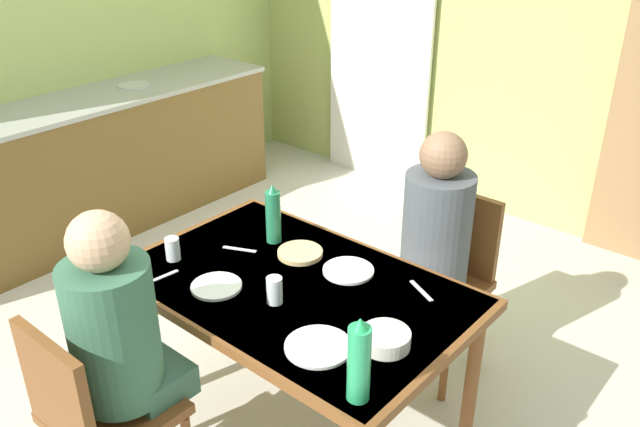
# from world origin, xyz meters

# --- Properties ---
(ground_plane) EXTENTS (6.56, 6.56, 0.00)m
(ground_plane) POSITION_xyz_m (0.00, 0.00, 0.00)
(ground_plane) COLOR beige
(wall_back) EXTENTS (4.54, 0.10, 2.87)m
(wall_back) POSITION_xyz_m (0.00, 2.52, 1.43)
(wall_back) COLOR #A9B662
(wall_back) RESTS_ON ground_plane
(wall_left) EXTENTS (0.10, 3.78, 2.87)m
(wall_left) POSITION_xyz_m (-2.17, 0.63, 1.43)
(wall_left) COLOR #A5BA67
(wall_left) RESTS_ON ground_plane
(curtain_panel) EXTENTS (0.90, 0.03, 2.41)m
(curtain_panel) POSITION_xyz_m (-0.92, 2.42, 1.20)
(curtain_panel) COLOR white
(curtain_panel) RESTS_ON ground_plane
(kitchen_counter) EXTENTS (0.61, 2.65, 0.91)m
(kitchen_counter) POSITION_xyz_m (-1.84, 0.50, 0.45)
(kitchen_counter) COLOR brown
(kitchen_counter) RESTS_ON ground_plane
(dining_table) EXTENTS (1.36, 0.87, 0.73)m
(dining_table) POSITION_xyz_m (0.45, -0.01, 0.65)
(dining_table) COLOR brown
(dining_table) RESTS_ON ground_plane
(chair_near_diner) EXTENTS (0.40, 0.40, 0.87)m
(chair_near_diner) POSITION_xyz_m (0.23, -0.80, 0.50)
(chair_near_diner) COLOR brown
(chair_near_diner) RESTS_ON ground_plane
(chair_far_diner) EXTENTS (0.40, 0.40, 0.87)m
(chair_far_diner) POSITION_xyz_m (0.67, 0.78, 0.50)
(chair_far_diner) COLOR brown
(chair_far_diner) RESTS_ON ground_plane
(person_near_diner) EXTENTS (0.30, 0.37, 0.77)m
(person_near_diner) POSITION_xyz_m (0.23, -0.66, 0.78)
(person_near_diner) COLOR #37634F
(person_near_diner) RESTS_ON ground_plane
(person_far_diner) EXTENTS (0.30, 0.37, 0.77)m
(person_far_diner) POSITION_xyz_m (0.67, 0.64, 0.78)
(person_far_diner) COLOR #47555F
(person_far_diner) RESTS_ON ground_plane
(water_bottle_green_near) EXTENTS (0.07, 0.07, 0.27)m
(water_bottle_green_near) POSITION_xyz_m (0.14, 0.19, 0.85)
(water_bottle_green_near) COLOR #24784E
(water_bottle_green_near) RESTS_ON dining_table
(water_bottle_green_far) EXTENTS (0.07, 0.07, 0.29)m
(water_bottle_green_far) POSITION_xyz_m (1.02, -0.35, 0.86)
(water_bottle_green_far) COLOR #269A5D
(water_bottle_green_far) RESTS_ON dining_table
(serving_bowl_center) EXTENTS (0.17, 0.17, 0.05)m
(serving_bowl_center) POSITION_xyz_m (0.93, -0.09, 0.75)
(serving_bowl_center) COLOR silver
(serving_bowl_center) RESTS_ON dining_table
(dinner_plate_near_left) EXTENTS (0.20, 0.20, 0.01)m
(dinner_plate_near_left) POSITION_xyz_m (0.23, -0.22, 0.73)
(dinner_plate_near_left) COLOR white
(dinner_plate_near_left) RESTS_ON dining_table
(dinner_plate_near_right) EXTENTS (0.23, 0.23, 0.01)m
(dinner_plate_near_right) POSITION_xyz_m (0.77, -0.25, 0.73)
(dinner_plate_near_right) COLOR white
(dinner_plate_near_right) RESTS_ON dining_table
(dinner_plate_far_center) EXTENTS (0.21, 0.21, 0.01)m
(dinner_plate_far_center) POSITION_xyz_m (0.55, 0.20, 0.73)
(dinner_plate_far_center) COLOR white
(dinner_plate_far_center) RESTS_ON dining_table
(drinking_glass_by_near_diner) EXTENTS (0.06, 0.06, 0.10)m
(drinking_glass_by_near_diner) POSITION_xyz_m (-0.06, -0.20, 0.77)
(drinking_glass_by_near_diner) COLOR silver
(drinking_glass_by_near_diner) RESTS_ON dining_table
(drinking_glass_by_far_diner) EXTENTS (0.06, 0.06, 0.10)m
(drinking_glass_by_far_diner) POSITION_xyz_m (0.47, -0.15, 0.78)
(drinking_glass_by_far_diner) COLOR silver
(drinking_glass_by_far_diner) RESTS_ON dining_table
(bread_plate_sliced) EXTENTS (0.19, 0.19, 0.02)m
(bread_plate_sliced) POSITION_xyz_m (0.31, 0.17, 0.74)
(bread_plate_sliced) COLOR #DBB77A
(bread_plate_sliced) RESTS_ON dining_table
(cutlery_knife_near) EXTENTS (0.14, 0.08, 0.00)m
(cutlery_knife_near) POSITION_xyz_m (0.85, 0.27, 0.73)
(cutlery_knife_near) COLOR silver
(cutlery_knife_near) RESTS_ON dining_table
(cutlery_fork_near) EXTENTS (0.14, 0.08, 0.00)m
(cutlery_fork_near) POSITION_xyz_m (0.09, 0.04, 0.73)
(cutlery_fork_near) COLOR silver
(cutlery_fork_near) RESTS_ON dining_table
(cutlery_knife_far) EXTENTS (0.03, 0.15, 0.00)m
(cutlery_knife_far) POSITION_xyz_m (0.01, -0.32, 0.73)
(cutlery_knife_far) COLOR silver
(cutlery_knife_far) RESTS_ON dining_table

